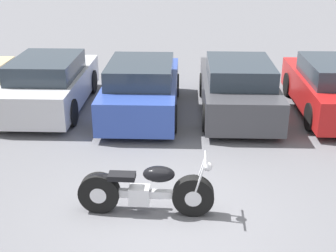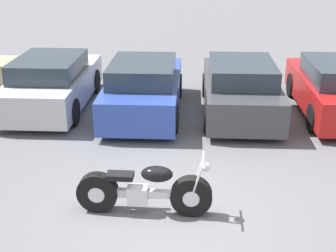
% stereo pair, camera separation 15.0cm
% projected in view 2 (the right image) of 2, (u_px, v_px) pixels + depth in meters
% --- Properties ---
extents(ground_plane, '(60.00, 60.00, 0.00)m').
position_uv_depth(ground_plane, '(170.00, 213.00, 7.77)').
color(ground_plane, slate).
extents(motorcycle, '(2.24, 0.62, 1.02)m').
position_uv_depth(motorcycle, '(143.00, 190.00, 7.66)').
color(motorcycle, black).
rests_on(motorcycle, ground_plane).
extents(parked_car_silver, '(1.87, 4.28, 1.42)m').
position_uv_depth(parked_car_silver, '(53.00, 83.00, 12.44)').
color(parked_car_silver, '#BCBCC1').
rests_on(parked_car_silver, ground_plane).
extents(parked_car_blue, '(1.87, 4.28, 1.42)m').
position_uv_depth(parked_car_blue, '(144.00, 88.00, 12.01)').
color(parked_car_blue, '#2D479E').
rests_on(parked_car_blue, ground_plane).
extents(parked_car_dark_grey, '(1.87, 4.28, 1.42)m').
position_uv_depth(parked_car_dark_grey, '(240.00, 88.00, 12.00)').
color(parked_car_dark_grey, '#3D3D42').
rests_on(parked_car_dark_grey, ground_plane).
extents(parked_car_red, '(1.87, 4.28, 1.42)m').
position_uv_depth(parked_car_red, '(336.00, 89.00, 11.98)').
color(parked_car_red, red).
rests_on(parked_car_red, ground_plane).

